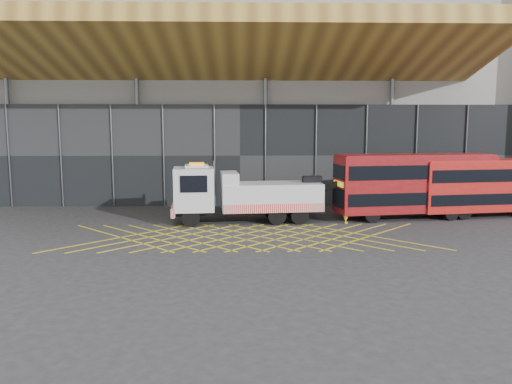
{
  "coord_description": "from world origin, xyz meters",
  "views": [
    {
      "loc": [
        2.2,
        -28.13,
        6.36
      ],
      "look_at": [
        3.0,
        1.5,
        2.4
      ],
      "focal_mm": 35.0,
      "sensor_mm": 36.0,
      "label": 1
    }
  ],
  "objects_px": {
    "worker": "(346,212)",
    "recovery_truck": "(242,194)",
    "bus_second": "(486,185)",
    "bus_towed": "(414,183)"
  },
  "relations": [
    {
      "from": "bus_towed",
      "to": "worker",
      "type": "height_order",
      "value": "bus_towed"
    },
    {
      "from": "bus_towed",
      "to": "worker",
      "type": "distance_m",
      "value": 5.53
    },
    {
      "from": "worker",
      "to": "recovery_truck",
      "type": "bearing_deg",
      "value": 101.27
    },
    {
      "from": "bus_towed",
      "to": "bus_second",
      "type": "xyz_separation_m",
      "value": [
        5.23,
        0.5,
        -0.22
      ]
    },
    {
      "from": "bus_second",
      "to": "recovery_truck",
      "type": "bearing_deg",
      "value": 177.15
    },
    {
      "from": "recovery_truck",
      "to": "bus_towed",
      "type": "xyz_separation_m",
      "value": [
        11.81,
        1.18,
        0.6
      ]
    },
    {
      "from": "recovery_truck",
      "to": "worker",
      "type": "xyz_separation_m",
      "value": [
        6.83,
        -0.51,
        -1.12
      ]
    },
    {
      "from": "bus_second",
      "to": "worker",
      "type": "xyz_separation_m",
      "value": [
        -10.22,
        -2.19,
        -1.49
      ]
    },
    {
      "from": "bus_towed",
      "to": "worker",
      "type": "bearing_deg",
      "value": -169.7
    },
    {
      "from": "recovery_truck",
      "to": "bus_second",
      "type": "xyz_separation_m",
      "value": [
        17.05,
        1.68,
        0.37
      ]
    }
  ]
}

